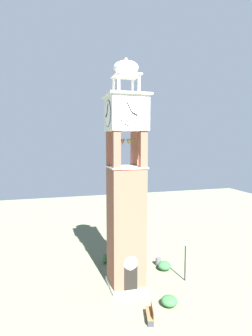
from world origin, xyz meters
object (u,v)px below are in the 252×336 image
(lamp_post, at_px, (185,254))
(trash_bin, at_px, (158,261))
(clock_tower, at_px, (126,193))
(park_bench, at_px, (151,313))

(lamp_post, height_order, trash_bin, lamp_post)
(clock_tower, relative_size, lamp_post, 5.40)
(park_bench, xyz_separation_m, lamp_post, (4.88, 4.23, 1.95))
(lamp_post, bearing_deg, park_bench, -139.05)
(trash_bin, bearing_deg, clock_tower, -145.59)
(clock_tower, distance_m, lamp_post, 7.63)
(park_bench, distance_m, trash_bin, 8.51)
(clock_tower, distance_m, park_bench, 8.90)
(clock_tower, distance_m, trash_bin, 9.07)
(park_bench, xyz_separation_m, trash_bin, (3.78, 7.63, -0.08))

